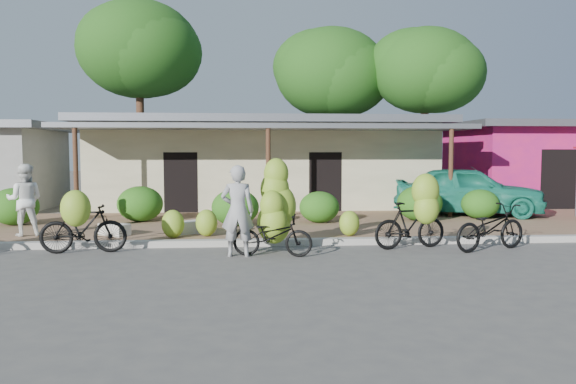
% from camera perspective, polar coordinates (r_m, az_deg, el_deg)
% --- Properties ---
extents(ground, '(100.00, 100.00, 0.00)m').
position_cam_1_polar(ground, '(10.87, -0.57, -7.24)').
color(ground, '#514E4C').
rests_on(ground, ground).
extents(sidewalk, '(60.00, 6.00, 0.12)m').
position_cam_1_polar(sidewalk, '(15.79, -1.83, -3.41)').
color(sidewalk, '#926B4E').
rests_on(sidewalk, ground).
extents(curb, '(60.00, 0.25, 0.15)m').
position_cam_1_polar(curb, '(12.82, -1.19, -5.13)').
color(curb, '#A8A399').
rests_on(curb, ground).
extents(shop_main, '(13.00, 8.50, 3.35)m').
position_cam_1_polar(shop_main, '(21.58, -2.58, 3.08)').
color(shop_main, beige).
rests_on(shop_main, ground).
extents(shop_pink, '(6.00, 6.00, 3.25)m').
position_cam_1_polar(shop_pink, '(24.37, 22.95, 2.76)').
color(shop_pink, '#DC2161').
rests_on(shop_pink, ground).
extents(tree_far_center, '(5.66, 5.58, 9.02)m').
position_cam_1_polar(tree_far_center, '(27.60, -15.26, 13.97)').
color(tree_far_center, brown).
rests_on(tree_far_center, ground).
extents(tree_center_right, '(5.51, 5.41, 8.05)m').
position_cam_1_polar(tree_center_right, '(27.80, 3.97, 12.16)').
color(tree_center_right, brown).
rests_on(tree_center_right, ground).
extents(tree_near_right, '(4.97, 4.83, 7.71)m').
position_cam_1_polar(tree_near_right, '(26.75, 13.32, 12.10)').
color(tree_near_right, brown).
rests_on(tree_near_right, ground).
extents(hedge_0, '(1.31, 1.18, 1.02)m').
position_cam_1_polar(hedge_0, '(17.07, -26.06, -1.33)').
color(hedge_0, '#205814').
rests_on(hedge_0, sidewalk).
extents(hedge_1, '(1.31, 1.18, 1.02)m').
position_cam_1_polar(hedge_1, '(16.65, -14.79, -1.18)').
color(hedge_1, '#205814').
rests_on(hedge_1, sidewalk).
extents(hedge_2, '(1.29, 1.16, 1.00)m').
position_cam_1_polar(hedge_2, '(15.27, -5.37, -1.57)').
color(hedge_2, '#205814').
rests_on(hedge_2, sidewalk).
extents(hedge_3, '(1.14, 1.02, 0.89)m').
position_cam_1_polar(hedge_3, '(15.88, 3.20, -1.54)').
color(hedge_3, '#205814').
rests_on(hedge_3, sidewalk).
extents(hedge_4, '(1.32, 1.18, 1.03)m').
position_cam_1_polar(hedge_4, '(16.73, 13.22, -1.11)').
color(hedge_4, '#205814').
rests_on(hedge_4, sidewalk).
extents(hedge_5, '(1.13, 1.02, 0.88)m').
position_cam_1_polar(hedge_5, '(17.75, 18.94, -1.16)').
color(hedge_5, '#205814').
rests_on(hedge_5, sidewalk).
extents(bike_left, '(1.81, 1.21, 1.39)m').
position_cam_1_polar(bike_left, '(12.45, -20.20, -3.12)').
color(bike_left, black).
rests_on(bike_left, ground).
extents(bike_center, '(1.72, 1.30, 2.00)m').
position_cam_1_polar(bike_center, '(11.76, -1.38, -2.45)').
color(bike_center, black).
rests_on(bike_center, ground).
extents(bike_right, '(1.79, 1.29, 1.69)m').
position_cam_1_polar(bike_right, '(12.49, 12.74, -2.56)').
color(bike_right, black).
rests_on(bike_right, ground).
extents(bike_far_right, '(2.02, 1.33, 1.00)m').
position_cam_1_polar(bike_far_right, '(12.91, 19.86, -3.41)').
color(bike_far_right, black).
rests_on(bike_far_right, ground).
extents(loose_banana_a, '(0.52, 0.44, 0.64)m').
position_cam_1_polar(loose_banana_a, '(13.51, -8.28, -3.12)').
color(loose_banana_a, '#90AB2A').
rests_on(loose_banana_a, sidewalk).
extents(loose_banana_b, '(0.53, 0.45, 0.66)m').
position_cam_1_polar(loose_banana_b, '(13.38, -11.61, -3.20)').
color(loose_banana_b, '#90AB2A').
rests_on(loose_banana_b, sidewalk).
extents(loose_banana_c, '(0.49, 0.41, 0.61)m').
position_cam_1_polar(loose_banana_c, '(13.51, 6.25, -3.18)').
color(loose_banana_c, '#90AB2A').
rests_on(loose_banana_c, sidewalk).
extents(sack_near, '(0.92, 0.84, 0.30)m').
position_cam_1_polar(sack_near, '(14.03, -10.41, -3.58)').
color(sack_near, silver).
rests_on(sack_near, sidewalk).
extents(sack_far, '(0.83, 0.75, 0.28)m').
position_cam_1_polar(sack_far, '(14.18, -17.22, -3.66)').
color(sack_far, silver).
rests_on(sack_far, sidewalk).
extents(vendor, '(0.71, 0.49, 1.87)m').
position_cam_1_polar(vendor, '(11.46, -5.15, -1.92)').
color(vendor, gray).
rests_on(vendor, ground).
extents(bystander, '(0.92, 0.76, 1.73)m').
position_cam_1_polar(bystander, '(14.80, -25.18, -0.73)').
color(bystander, white).
rests_on(bystander, sidewalk).
extents(teal_van, '(4.91, 3.12, 1.56)m').
position_cam_1_polar(teal_van, '(18.57, 17.81, 0.14)').
color(teal_van, '#1C7E65').
rests_on(teal_van, sidewalk).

